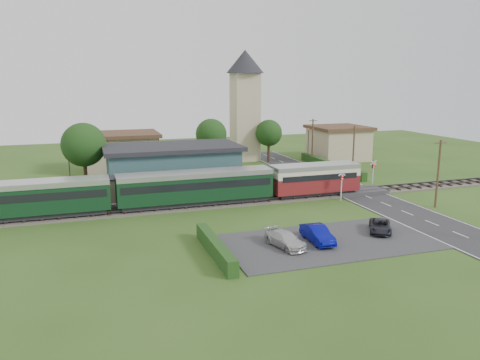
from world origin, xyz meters
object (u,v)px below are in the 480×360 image
object	(u,v)px
station_building	(173,167)
crossing_signal_far	(373,170)
church_tower	(245,97)
house_east	(338,142)
car_on_road	(314,169)
car_park_silver	(285,239)
train	(165,188)
pedestrian_near	(228,187)
car_park_blue	(317,234)
pedestrian_far	(143,191)
car_park_dark	(380,226)
crossing_signal_near	(342,181)
house_west	(121,151)
equipment_hut	(106,190)

from	to	relation	value
station_building	crossing_signal_far	size ratio (longest dim) A/B	4.88
church_tower	house_east	size ratio (longest dim) A/B	2.00
car_on_road	car_park_silver	xyz separation A→B (m)	(-15.94, -26.20, 0.02)
train	pedestrian_near	world-z (taller)	train
car_park_blue	pedestrian_near	distance (m)	16.62
house_east	pedestrian_far	xyz separation A→B (m)	(-34.21, -18.65, -1.48)
station_building	crossing_signal_far	xyz separation A→B (m)	(23.60, -6.60, -0.55)
pedestrian_far	car_park_dark	bearing A→B (deg)	-137.27
station_building	crossing_signal_near	xyz separation A→B (m)	(16.40, -11.40, -0.55)
station_building	train	size ratio (longest dim) A/B	0.37
car_park_blue	car_park_dark	distance (m)	6.37
pedestrian_near	house_west	bearing A→B (deg)	-81.11
car_on_road	pedestrian_near	size ratio (longest dim) A/B	2.25
church_tower	pedestrian_near	bearing A→B (deg)	-113.16
train	crossing_signal_far	xyz separation A→B (m)	(26.00, 2.39, -0.04)
equipment_hut	house_west	bearing A→B (deg)	81.38
pedestrian_near	car_park_silver	bearing A→B (deg)	71.89
car_park_blue	car_park_silver	world-z (taller)	car_park_blue
car_park_blue	crossing_signal_far	bearing A→B (deg)	47.09
crossing_signal_near	car_park_dark	size ratio (longest dim) A/B	0.88
house_east	house_west	bearing A→B (deg)	178.36
crossing_signal_far	car_park_dark	size ratio (longest dim) A/B	0.88
house_west	pedestrian_near	bearing A→B (deg)	-64.10
crossing_signal_near	car_park_dark	xyz separation A→B (m)	(-2.53, -10.89, -1.54)
house_west	house_east	bearing A→B (deg)	-1.64
car_on_road	car_park_blue	bearing A→B (deg)	166.81
pedestrian_far	crossing_signal_far	bearing A→B (deg)	-96.61
car_on_road	house_east	bearing A→B (deg)	-30.17
crossing_signal_far	pedestrian_near	bearing A→B (deg)	179.64
equipment_hut	car_park_dark	size ratio (longest dim) A/B	0.68
train	house_east	size ratio (longest dim) A/B	4.91
equipment_hut	station_building	world-z (taller)	station_building
station_building	church_tower	distance (m)	23.89
station_building	car_park_dark	world-z (taller)	station_building
station_building	pedestrian_far	size ratio (longest dim) A/B	9.24
equipment_hut	car_park_dark	bearing A→B (deg)	-37.02
crossing_signal_far	car_park_silver	distance (m)	25.17
car_park_silver	car_on_road	bearing A→B (deg)	45.98
pedestrian_near	car_on_road	bearing A→B (deg)	-165.46
train	car_park_blue	bearing A→B (deg)	-54.43
equipment_hut	house_east	bearing A→B (deg)	26.32
station_building	pedestrian_far	xyz separation A→B (m)	(-4.21, -5.65, -1.38)
house_west	car_on_road	world-z (taller)	house_west
car_park_silver	house_east	bearing A→B (deg)	42.20
church_tower	pedestrian_far	world-z (taller)	church_tower
car_park_blue	car_park_dark	world-z (taller)	car_park_blue
crossing_signal_far	pedestrian_far	bearing A→B (deg)	178.03
house_east	pedestrian_far	distance (m)	39.00
equipment_hut	car_park_silver	distance (m)	21.44
station_building	train	xyz separation A→B (m)	(-2.40, -8.99, -0.52)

